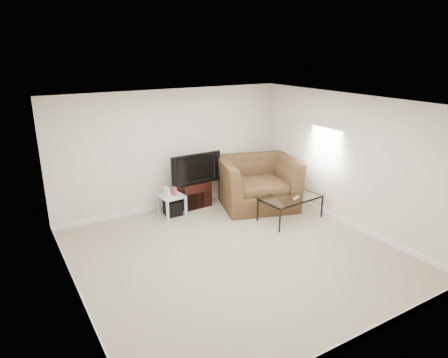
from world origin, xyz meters
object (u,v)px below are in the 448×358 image
tv_stand (194,194)px  television (194,168)px  side_table (172,205)px  subwoofer (173,208)px  recliner (258,174)px  coffee_table (290,208)px

tv_stand → television: bearing=-90.0°
television → side_table: (-0.61, -0.20, -0.65)m
side_table → subwoofer: (0.03, 0.02, -0.06)m
television → subwoofer: (-0.59, -0.18, -0.72)m
side_table → recliner: bearing=-13.4°
side_table → recliner: (1.82, -0.44, 0.48)m
recliner → coffee_table: 1.07m
tv_stand → coffee_table: bearing=-54.1°
side_table → subwoofer: 0.07m
tv_stand → side_table: (-0.61, -0.23, -0.05)m
side_table → coffee_table: (1.95, -1.39, 0.03)m
television → recliner: 1.37m
tv_stand → coffee_table: (1.33, -1.62, -0.03)m
television → coffee_table: television is taller
side_table → coffee_table: 2.39m
tv_stand → subwoofer: 0.63m
television → subwoofer: 0.95m
tv_stand → recliner: (1.21, -0.67, 0.43)m
side_table → subwoofer: size_ratio=1.45×
side_table → subwoofer: bearing=37.7°
tv_stand → television: 0.60m
television → recliner: (1.21, -0.64, -0.17)m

